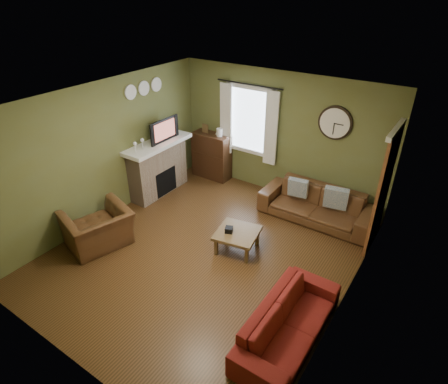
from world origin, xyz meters
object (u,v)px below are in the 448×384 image
Objects in this scene: sofa_brown at (317,205)px; sofa_red at (289,323)px; bookshelf at (212,156)px; armchair at (98,229)px; coffee_table at (237,240)px.

sofa_red is at bearing -74.86° from sofa_brown.
bookshelf is at bearing 172.91° from sofa_brown.
sofa_red is 1.77× the size of armchair.
coffee_table is at bearing 52.03° from sofa_red.
bookshelf is at bearing 134.47° from coffee_table.
coffee_table is (-1.53, 1.20, -0.09)m from sofa_red.
coffee_table is at bearing 137.24° from armchair.
bookshelf is 4.75m from sofa_red.
bookshelf reaches higher than armchair.
sofa_brown is 2.06× the size of armchair.
sofa_red is at bearing 107.10° from armchair.
bookshelf reaches higher than coffee_table.
bookshelf reaches higher than sofa_brown.
bookshelf is at bearing -165.47° from armchair.
sofa_red is (0.77, -2.86, -0.04)m from sofa_brown.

